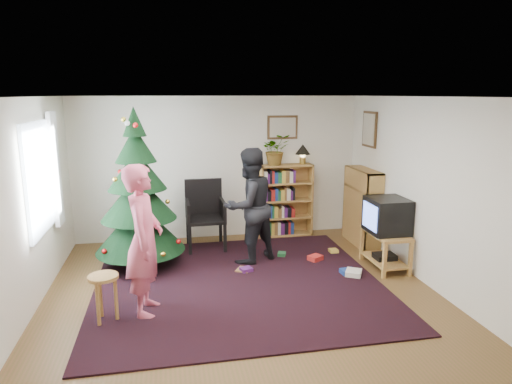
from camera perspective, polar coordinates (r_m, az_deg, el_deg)
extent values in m
plane|color=brown|center=(6.07, -1.73, -12.52)|extent=(5.00, 5.00, 0.00)
plane|color=white|center=(5.51, -1.90, 11.81)|extent=(5.00, 5.00, 0.00)
cube|color=silver|center=(8.09, -4.70, 3.01)|extent=(5.00, 0.02, 2.50)
cube|color=silver|center=(3.33, 5.32, -10.58)|extent=(5.00, 0.02, 2.50)
cube|color=silver|center=(5.82, -26.92, -1.92)|extent=(0.02, 5.00, 2.50)
cube|color=silver|center=(6.54, 20.36, 0.08)|extent=(0.02, 5.00, 2.50)
cube|color=black|center=(6.33, -2.19, -11.32)|extent=(3.80, 3.60, 0.02)
cube|color=silver|center=(6.33, -25.45, 1.58)|extent=(0.04, 1.20, 1.40)
cube|color=white|center=(6.99, -23.76, 2.63)|extent=(0.06, 0.35, 1.60)
cube|color=#4C3319|center=(8.19, 3.33, 8.07)|extent=(0.55, 0.03, 0.42)
cube|color=beige|center=(8.19, 3.33, 8.07)|extent=(0.47, 0.01, 0.34)
cube|color=#4C3319|center=(7.96, 14.02, 7.61)|extent=(0.03, 0.50, 0.60)
cube|color=beige|center=(7.96, 14.02, 7.61)|extent=(0.01, 0.42, 0.52)
cylinder|color=#3F2816|center=(7.11, -14.11, -8.00)|extent=(0.13, 0.13, 0.25)
cone|color=black|center=(6.96, -14.32, -4.17)|extent=(1.30, 1.30, 0.74)
cone|color=black|center=(6.85, -14.52, -0.62)|extent=(1.09, 1.09, 0.65)
cone|color=black|center=(6.78, -14.70, 2.72)|extent=(0.84, 0.84, 0.58)
cone|color=black|center=(6.73, -14.86, 5.77)|extent=(0.59, 0.59, 0.51)
cone|color=black|center=(6.70, -15.02, 8.54)|extent=(0.34, 0.34, 0.42)
cube|color=#B78941|center=(8.27, 3.75, -1.01)|extent=(0.95, 0.30, 1.30)
cube|color=#B78941|center=(8.15, 3.81, 3.34)|extent=(0.95, 0.30, 0.03)
cube|color=#B78941|center=(7.97, 13.12, -1.82)|extent=(0.30, 0.95, 1.30)
cube|color=#B78941|center=(7.84, 13.34, 2.69)|extent=(0.30, 0.95, 0.03)
cube|color=#B78941|center=(6.97, 15.95, -5.01)|extent=(0.45, 0.82, 0.04)
cube|color=#B78941|center=(6.65, 15.76, -8.34)|extent=(0.05, 0.05, 0.51)
cube|color=#B78941|center=(6.83, 18.74, -7.98)|extent=(0.05, 0.05, 0.51)
cube|color=#B78941|center=(7.30, 13.08, -6.35)|extent=(0.05, 0.05, 0.51)
cube|color=#B78941|center=(7.46, 15.87, -6.09)|extent=(0.05, 0.05, 0.51)
cube|color=#B78941|center=(7.10, 15.75, -8.18)|extent=(0.41, 0.78, 0.03)
cube|color=black|center=(7.08, 15.78, -7.76)|extent=(0.30, 0.25, 0.08)
cube|color=black|center=(6.90, 16.08, -2.83)|extent=(0.53, 0.58, 0.51)
cube|color=#5D80FF|center=(6.78, 14.04, -2.97)|extent=(0.01, 0.45, 0.37)
cube|color=black|center=(7.58, -6.33, -3.40)|extent=(0.63, 0.63, 0.05)
cube|color=black|center=(7.77, -6.56, -0.60)|extent=(0.62, 0.06, 0.62)
cube|color=black|center=(7.36, -8.28, -5.99)|extent=(0.05, 0.05, 0.51)
cube|color=black|center=(7.41, -3.91, -5.77)|extent=(0.05, 0.05, 0.51)
cube|color=black|center=(7.90, -8.50, -4.73)|extent=(0.05, 0.05, 0.51)
cube|color=black|center=(7.94, -4.43, -4.54)|extent=(0.05, 0.05, 0.51)
cylinder|color=#B78941|center=(5.43, -18.57, -10.03)|extent=(0.34, 0.34, 0.04)
cylinder|color=#B78941|center=(5.52, -17.09, -12.71)|extent=(0.04, 0.04, 0.52)
cylinder|color=#B78941|center=(5.64, -18.86, -12.29)|extent=(0.04, 0.04, 0.52)
cylinder|color=#B78941|center=(5.45, -19.15, -13.19)|extent=(0.04, 0.04, 0.52)
imported|color=#CE526D|center=(5.41, -13.82, -5.90)|extent=(0.49, 0.69, 1.78)
imported|color=black|center=(6.87, -0.85, -1.77)|extent=(1.07, 0.99, 1.76)
imported|color=gray|center=(8.06, 2.46, 5.32)|extent=(0.53, 0.47, 0.54)
cylinder|color=#A57F33|center=(8.22, 5.84, 3.88)|extent=(0.11, 0.11, 0.11)
sphere|color=#FFD88C|center=(8.20, 5.86, 4.72)|extent=(0.11, 0.11, 0.11)
cone|color=black|center=(8.19, 5.87, 5.34)|extent=(0.27, 0.27, 0.18)
cube|color=#A51E19|center=(7.17, 7.42, -8.28)|extent=(0.20, 0.20, 0.08)
cube|color=navy|center=(6.74, 11.42, -9.79)|extent=(0.20, 0.20, 0.08)
cube|color=#1E592D|center=(7.32, 3.23, -7.77)|extent=(0.20, 0.20, 0.08)
cube|color=gold|center=(7.56, 9.65, -7.27)|extent=(0.20, 0.20, 0.08)
cube|color=brown|center=(6.74, -1.57, -9.54)|extent=(0.20, 0.20, 0.08)
cube|color=beige|center=(6.70, 12.10, -9.96)|extent=(0.20, 0.20, 0.08)
cube|color=#4C1959|center=(6.70, -1.23, -9.69)|extent=(0.20, 0.20, 0.08)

